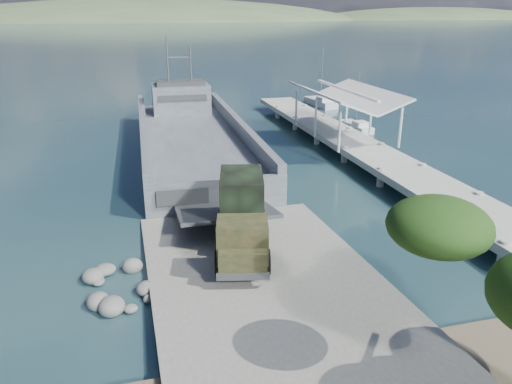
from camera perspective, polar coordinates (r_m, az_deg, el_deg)
name	(u,v)px	position (r m, az deg, el deg)	size (l,w,h in m)	color
ground	(260,278)	(23.25, 0.48, -9.75)	(1400.00, 1400.00, 0.00)	#1A3940
boat_ramp	(266,284)	(22.29, 1.18, -10.43)	(10.00, 18.00, 0.50)	slate
shoreline_rocks	(121,290)	(23.07, -15.16, -10.80)	(3.20, 5.60, 0.90)	#565653
distant_headlands	(168,21)	(582.18, -9.98, 18.73)	(1000.00, 240.00, 48.00)	#3F5434
pier	(349,134)	(43.54, 10.56, 6.55)	(6.40, 44.00, 6.10)	gray
landing_craft	(192,143)	(43.20, -7.29, 5.55)	(9.47, 33.81, 9.97)	#454A51
military_truck	(242,216)	(24.15, -1.62, -2.75)	(3.80, 7.64, 3.41)	black
soldier	(238,254)	(22.16, -2.04, -7.06)	(0.70, 0.46, 1.92)	black
sailboat_near	(357,127)	(52.37, 11.43, 7.32)	(1.70, 4.94, 5.92)	silver
sailboat_far	(321,103)	(65.05, 7.46, 10.08)	(2.29, 6.29, 7.51)	silver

